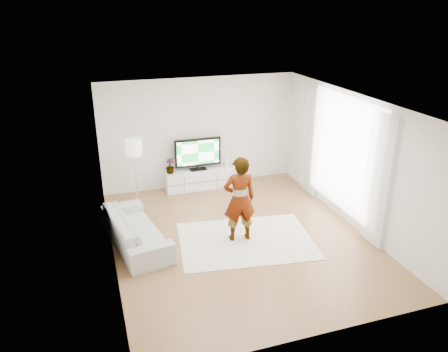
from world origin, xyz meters
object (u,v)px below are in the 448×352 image
object	(u,v)px
media_console	(199,179)
rug	(246,240)
player	(239,199)
television	(198,153)
floor_lamp	(134,150)
sofa	(136,229)

from	to	relation	value
media_console	rug	size ratio (longest dim) A/B	0.65
rug	player	distance (m)	0.90
media_console	television	size ratio (longest dim) A/B	1.45
media_console	rug	xyz separation A→B (m)	(0.20, -2.93, -0.24)
media_console	player	size ratio (longest dim) A/B	0.98
floor_lamp	television	bearing A→B (deg)	24.81
player	floor_lamp	distance (m)	2.77
television	floor_lamp	xyz separation A→B (m)	(-1.66, -0.77, 0.49)
rug	media_console	bearing A→B (deg)	93.84
rug	player	xyz separation A→B (m)	(-0.11, 0.11, 0.88)
sofa	media_console	bearing A→B (deg)	-48.74
television	sofa	size ratio (longest dim) A/B	0.54
sofa	rug	bearing A→B (deg)	-114.87
media_console	floor_lamp	xyz separation A→B (m)	(-1.66, -0.74, 1.18)
player	sofa	bearing A→B (deg)	-7.55
player	sofa	xyz separation A→B (m)	(-2.00, 0.46, -0.57)
player	rug	bearing A→B (deg)	138.54
floor_lamp	player	bearing A→B (deg)	-49.80
television	rug	bearing A→B (deg)	-86.20
television	sofa	bearing A→B (deg)	-128.76
television	rug	xyz separation A→B (m)	(0.20, -2.96, -0.93)
television	player	size ratio (longest dim) A/B	0.68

